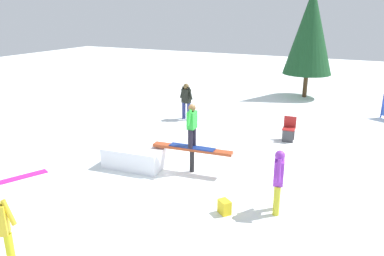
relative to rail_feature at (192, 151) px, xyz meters
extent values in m
plane|color=white|center=(0.00, 0.00, -0.65)|extent=(60.00, 60.00, 0.00)
cylinder|color=black|center=(0.00, 0.00, -0.31)|extent=(0.14, 0.14, 0.68)
cube|color=#A53F1E|center=(0.00, 0.00, 0.08)|extent=(2.44, 0.51, 0.08)
cube|color=white|center=(-1.76, -0.17, -0.34)|extent=(1.94, 1.67, 0.62)
cube|color=navy|center=(0.00, 0.00, 0.13)|extent=(1.39, 0.37, 0.03)
cylinder|color=#221E2C|center=(0.01, -0.13, 0.42)|extent=(0.14, 0.14, 0.55)
cylinder|color=#221E2C|center=(-0.01, 0.13, 0.42)|extent=(0.14, 0.14, 0.55)
cube|color=green|center=(0.00, 0.00, 0.95)|extent=(0.22, 0.35, 0.51)
cylinder|color=green|center=(0.01, -0.21, 1.07)|extent=(0.10, 0.30, 0.46)
cylinder|color=green|center=(-0.01, 0.21, 1.07)|extent=(0.10, 0.30, 0.46)
sphere|color=brown|center=(0.00, 0.00, 1.31)|extent=(0.21, 0.21, 0.21)
cylinder|color=navy|center=(-2.82, 4.96, -0.27)|extent=(0.16, 0.16, 0.75)
cylinder|color=navy|center=(-2.53, 4.88, -0.27)|extent=(0.16, 0.16, 0.75)
cube|color=black|center=(-2.67, 4.92, 0.40)|extent=(0.42, 0.32, 0.61)
cylinder|color=black|center=(-2.90, 4.98, 0.54)|extent=(0.27, 0.16, 0.54)
cylinder|color=black|center=(-2.45, 4.86, 0.54)|extent=(0.27, 0.16, 0.54)
sphere|color=brown|center=(-2.67, 4.92, 0.82)|extent=(0.24, 0.24, 0.24)
cylinder|color=gold|center=(2.85, -1.35, -0.28)|extent=(0.15, 0.15, 0.74)
cylinder|color=gold|center=(2.79, -1.08, -0.28)|extent=(0.15, 0.15, 0.74)
cube|color=purple|center=(2.82, -1.21, 0.39)|extent=(0.29, 0.40, 0.59)
cylinder|color=purple|center=(2.87, -1.44, 0.52)|extent=(0.14, 0.25, 0.53)
cylinder|color=purple|center=(2.77, -0.99, 0.52)|extent=(0.14, 0.25, 0.53)
sphere|color=purple|center=(2.82, -1.21, 0.80)|extent=(0.23, 0.23, 0.23)
cylinder|color=gold|center=(-1.10, -5.39, -0.28)|extent=(0.15, 0.15, 0.74)
cylinder|color=yellow|center=(-1.03, -5.34, 0.52)|extent=(0.23, 0.20, 0.52)
cube|color=#C31F97|center=(-4.26, -2.59, -0.64)|extent=(0.90, 1.53, 0.02)
cube|color=#3F3F44|center=(1.99, 3.84, -0.43)|extent=(0.40, 0.06, 0.44)
cube|color=#3F3F44|center=(1.96, 4.20, -0.43)|extent=(0.40, 0.06, 0.44)
cube|color=#A92120|center=(1.98, 4.02, -0.19)|extent=(0.47, 0.47, 0.04)
cube|color=#A92120|center=(1.96, 4.22, 0.03)|extent=(0.44, 0.07, 0.40)
cube|color=yellow|center=(1.74, -1.83, -0.48)|extent=(0.37, 0.36, 0.34)
cylinder|color=blue|center=(5.04, 8.96, -0.10)|extent=(0.06, 0.06, 1.10)
cylinder|color=#4C331E|center=(1.21, 11.72, -0.01)|extent=(0.24, 0.24, 1.28)
cone|color=#194723|center=(1.21, 11.72, 2.90)|extent=(2.56, 2.56, 4.54)
camera|label=1|loc=(4.48, -9.21, 3.96)|focal=35.00mm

